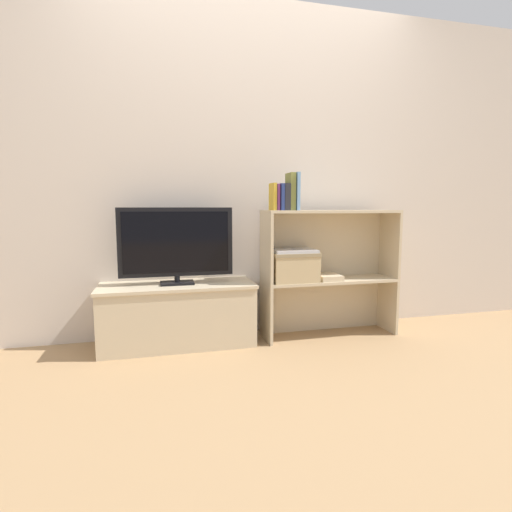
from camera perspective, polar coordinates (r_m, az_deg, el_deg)
ground_plane at (r=2.74m, az=0.75°, el=-12.89°), size 16.00×16.00×0.00m
wall_back at (r=2.99m, az=-1.31°, el=12.11°), size 10.00×0.05×2.40m
tv_stand at (r=2.78m, az=-11.08°, el=-8.19°), size 1.03×0.40×0.42m
tv at (r=2.69m, az=-11.31°, el=1.75°), size 0.75×0.14×0.51m
bookshelf_lower_tier at (r=3.03m, az=9.95°, el=-5.81°), size 0.97×0.28×0.42m
bookshelf_upper_tier at (r=2.96m, az=10.11°, el=2.90°), size 0.97×0.28×0.49m
book_mustard at (r=2.70m, az=2.41°, el=8.46°), size 0.02×0.12×0.18m
book_plum at (r=2.71m, az=2.89°, el=8.39°), size 0.02×0.13×0.17m
book_navy at (r=2.72m, az=3.44°, el=8.40°), size 0.02×0.15×0.18m
book_charcoal at (r=2.73m, az=4.14°, el=8.41°), size 0.04×0.14×0.18m
book_olive at (r=2.74m, az=4.95°, el=9.14°), size 0.04×0.13×0.25m
book_skyblue at (r=2.75m, az=5.63°, el=9.14°), size 0.02×0.15×0.25m
storage_basket_left at (r=2.81m, az=5.29°, el=-1.31°), size 0.33×0.25×0.20m
laptop at (r=2.79m, az=5.31°, el=0.77°), size 0.30×0.23×0.02m
magazine_stack at (r=2.91m, az=10.13°, el=-2.94°), size 0.16×0.22×0.04m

